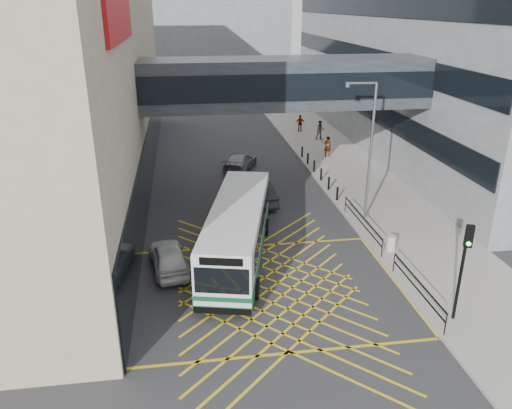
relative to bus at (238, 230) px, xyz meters
name	(u,v)px	position (x,y,z in m)	size (l,w,h in m)	color
ground	(269,290)	(1.04, -3.18, -1.61)	(120.00, 120.00, 0.00)	#333335
building_right	(490,29)	(25.02, 20.82, 8.39)	(24.09, 44.00, 20.00)	gray
building_far	(188,26)	(-0.96, 56.82, 7.39)	(28.00, 16.00, 18.00)	gray
skybridge	(285,83)	(4.04, 8.82, 5.89)	(20.00, 4.10, 3.00)	#2C3237
pavement	(353,175)	(10.04, 11.82, -1.53)	(6.00, 54.00, 0.16)	gray
box_junction	(269,290)	(1.04, -3.18, -1.60)	(12.00, 9.00, 0.01)	gold
bus	(238,230)	(0.00, 0.00, 0.00)	(4.84, 10.96, 3.00)	silver
car_white	(169,257)	(-3.46, -0.61, -0.90)	(1.80, 4.40, 1.40)	silver
car_dark	(255,192)	(1.98, 7.51, -0.85)	(1.88, 4.81, 1.51)	black
car_silver	(240,161)	(1.80, 14.65, -0.90)	(1.92, 4.54, 1.41)	gray
traffic_light	(464,259)	(8.07, -6.79, 1.34)	(0.34, 0.51, 4.28)	black
street_lamp	(368,144)	(7.91, 3.77, 3.13)	(1.83, 0.36, 8.03)	slate
litter_bin	(391,243)	(7.94, -0.54, -1.04)	(0.47, 0.47, 0.81)	#ADA89E
kerb_railings	(384,246)	(7.19, -1.40, -0.73)	(0.05, 12.54, 1.00)	black
bollards	(318,170)	(7.29, 11.82, -1.00)	(0.14, 10.14, 0.90)	black
pedestrian_a	(327,146)	(9.42, 16.72, -0.59)	(0.68, 0.48, 1.70)	gray
pedestrian_b	(320,130)	(10.31, 22.26, -0.56)	(0.86, 0.50, 1.77)	gray
pedestrian_c	(300,123)	(9.16, 25.66, -0.62)	(0.97, 0.47, 1.65)	gray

